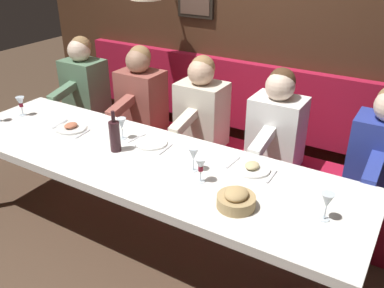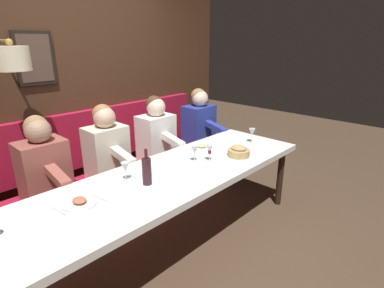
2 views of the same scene
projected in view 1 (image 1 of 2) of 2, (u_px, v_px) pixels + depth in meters
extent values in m
plane|color=#4C3828|center=(147.00, 242.00, 3.17)|extent=(12.00, 12.00, 0.00)
cube|color=white|center=(142.00, 161.00, 2.85)|extent=(0.90, 3.07, 0.06)
cylinder|color=black|center=(359.00, 246.00, 2.62)|extent=(0.07, 0.07, 0.68)
cylinder|color=black|center=(47.00, 141.00, 3.95)|extent=(0.07, 0.07, 0.68)
cube|color=maroon|center=(205.00, 167.00, 3.75)|extent=(0.52, 3.27, 0.45)
cube|color=#422819|center=(239.00, 18.00, 3.64)|extent=(0.10, 4.47, 2.90)
cube|color=maroon|center=(232.00, 94.00, 3.88)|extent=(0.10, 3.27, 0.64)
cube|color=#283893|center=(380.00, 156.00, 2.88)|extent=(0.30, 0.40, 0.56)
cube|color=#283893|center=(374.00, 169.00, 2.64)|extent=(0.33, 0.09, 0.14)
cube|color=white|center=(276.00, 132.00, 3.23)|extent=(0.30, 0.40, 0.56)
sphere|color=beige|center=(280.00, 86.00, 3.04)|extent=(0.22, 0.22, 0.22)
sphere|color=#4C331E|center=(282.00, 81.00, 3.05)|extent=(0.20, 0.20, 0.20)
cube|color=white|center=(262.00, 141.00, 2.99)|extent=(0.33, 0.09, 0.14)
cube|color=beige|center=(202.00, 114.00, 3.54)|extent=(0.30, 0.40, 0.56)
sphere|color=#D1A889|center=(201.00, 72.00, 3.35)|extent=(0.22, 0.22, 0.22)
sphere|color=#937047|center=(203.00, 68.00, 3.36)|extent=(0.20, 0.20, 0.20)
cube|color=beige|center=(184.00, 122.00, 3.30)|extent=(0.33, 0.09, 0.14)
cube|color=#934C42|center=(142.00, 100.00, 3.83)|extent=(0.30, 0.40, 0.56)
sphere|color=#A37A60|center=(138.00, 61.00, 3.65)|extent=(0.22, 0.22, 0.22)
sphere|color=#937047|center=(140.00, 57.00, 3.65)|extent=(0.20, 0.20, 0.20)
cube|color=#934C42|center=(121.00, 106.00, 3.59)|extent=(0.33, 0.09, 0.14)
cube|color=#567A5B|center=(85.00, 87.00, 4.16)|extent=(0.30, 0.40, 0.56)
sphere|color=beige|center=(79.00, 50.00, 3.97)|extent=(0.22, 0.22, 0.22)
sphere|color=#937047|center=(81.00, 47.00, 3.98)|extent=(0.20, 0.20, 0.20)
cube|color=#567A5B|center=(63.00, 92.00, 3.92)|extent=(0.33, 0.09, 0.14)
cylinder|color=white|center=(151.00, 143.00, 3.02)|extent=(0.24, 0.24, 0.01)
cube|color=silver|center=(166.00, 149.00, 2.94)|extent=(0.17, 0.02, 0.01)
cube|color=silver|center=(137.00, 138.00, 3.10)|extent=(0.18, 0.04, 0.01)
cylinder|color=silver|center=(71.00, 128.00, 3.24)|extent=(0.24, 0.24, 0.01)
ellipsoid|color=#B76647|center=(71.00, 125.00, 3.23)|extent=(0.11, 0.09, 0.04)
cube|color=silver|center=(83.00, 134.00, 3.16)|extent=(0.17, 0.03, 0.01)
cube|color=silver|center=(60.00, 124.00, 3.33)|extent=(0.18, 0.04, 0.01)
cylinder|color=white|center=(252.00, 169.00, 2.68)|extent=(0.24, 0.24, 0.01)
ellipsoid|color=#D1BC84|center=(252.00, 165.00, 2.67)|extent=(0.11, 0.09, 0.04)
cube|color=silver|center=(272.00, 177.00, 2.60)|extent=(0.17, 0.02, 0.01)
cube|color=silver|center=(233.00, 162.00, 2.77)|extent=(0.18, 0.03, 0.01)
cylinder|color=silver|center=(123.00, 138.00, 3.10)|extent=(0.06, 0.06, 0.00)
cylinder|color=silver|center=(122.00, 133.00, 3.08)|extent=(0.01, 0.01, 0.07)
cone|color=silver|center=(122.00, 124.00, 3.04)|extent=(0.07, 0.07, 0.08)
cylinder|color=silver|center=(23.00, 115.00, 3.49)|extent=(0.06, 0.06, 0.00)
cylinder|color=silver|center=(22.00, 111.00, 3.48)|extent=(0.01, 0.01, 0.07)
cone|color=silver|center=(21.00, 102.00, 3.44)|extent=(0.07, 0.07, 0.08)
cylinder|color=maroon|center=(21.00, 105.00, 3.45)|extent=(0.03, 0.03, 0.03)
cylinder|color=silver|center=(201.00, 181.00, 2.56)|extent=(0.06, 0.06, 0.00)
cylinder|color=silver|center=(201.00, 176.00, 2.54)|extent=(0.01, 0.01, 0.07)
cone|color=silver|center=(201.00, 165.00, 2.50)|extent=(0.07, 0.07, 0.08)
cylinder|color=maroon|center=(201.00, 168.00, 2.52)|extent=(0.03, 0.03, 0.03)
cylinder|color=silver|center=(193.00, 170.00, 2.68)|extent=(0.06, 0.06, 0.00)
cylinder|color=silver|center=(193.00, 165.00, 2.66)|extent=(0.01, 0.01, 0.07)
cone|color=silver|center=(193.00, 154.00, 2.63)|extent=(0.07, 0.07, 0.08)
cylinder|color=silver|center=(324.00, 219.00, 2.22)|extent=(0.06, 0.06, 0.00)
cylinder|color=silver|center=(325.00, 213.00, 2.20)|extent=(0.01, 0.01, 0.07)
cone|color=silver|center=(327.00, 201.00, 2.17)|extent=(0.07, 0.07, 0.08)
cylinder|color=#33191E|center=(115.00, 136.00, 2.88)|extent=(0.08, 0.08, 0.22)
cylinder|color=#33191E|center=(113.00, 117.00, 2.81)|extent=(0.03, 0.03, 0.08)
cylinder|color=tan|center=(236.00, 201.00, 2.31)|extent=(0.22, 0.22, 0.07)
ellipsoid|color=tan|center=(236.00, 194.00, 2.29)|extent=(0.15, 0.13, 0.06)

